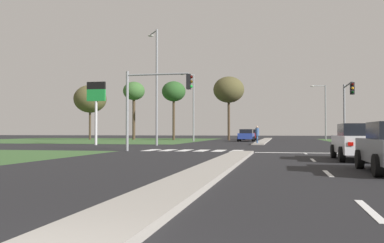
{
  "coord_description": "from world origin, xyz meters",
  "views": [
    {
      "loc": [
        2.14,
        -2.51,
        1.25
      ],
      "look_at": [
        -5.52,
        33.89,
        2.13
      ],
      "focal_mm": 39.63,
      "sensor_mm": 36.0,
      "label": 1
    }
  ],
  "objects_px": {
    "traffic_signal_near_left": "(152,95)",
    "car_red_fourth": "(250,135)",
    "treeline_second": "(134,92)",
    "treeline_fourth": "(229,90)",
    "street_lamp_fourth": "(324,109)",
    "treeline_third": "(174,92)",
    "street_lamp_third": "(192,103)",
    "car_blue_near": "(246,135)",
    "traffic_signal_far_right": "(347,102)",
    "treeline_near": "(90,99)",
    "street_lamp_second": "(156,82)",
    "car_white_third": "(359,142)",
    "fuel_price_totem": "(96,99)",
    "pedestrian_at_median": "(257,133)",
    "street_lamp_near": "(2,37)"
  },
  "relations": [
    {
      "from": "traffic_signal_near_left",
      "to": "car_red_fourth",
      "type": "bearing_deg",
      "value": 84.49
    },
    {
      "from": "treeline_second",
      "to": "treeline_fourth",
      "type": "relative_size",
      "value": 0.99
    },
    {
      "from": "street_lamp_fourth",
      "to": "treeline_third",
      "type": "xyz_separation_m",
      "value": [
        -22.06,
        -4.99,
        2.52
      ]
    },
    {
      "from": "street_lamp_third",
      "to": "treeline_third",
      "type": "bearing_deg",
      "value": 117.94
    },
    {
      "from": "car_red_fourth",
      "to": "car_blue_near",
      "type": "bearing_deg",
      "value": 91.0
    },
    {
      "from": "traffic_signal_far_right",
      "to": "treeline_near",
      "type": "height_order",
      "value": "treeline_near"
    },
    {
      "from": "traffic_signal_near_left",
      "to": "street_lamp_second",
      "type": "relative_size",
      "value": 0.49
    },
    {
      "from": "street_lamp_third",
      "to": "treeline_near",
      "type": "relative_size",
      "value": 1.02
    },
    {
      "from": "car_blue_near",
      "to": "treeline_second",
      "type": "height_order",
      "value": "treeline_second"
    },
    {
      "from": "car_red_fourth",
      "to": "street_lamp_fourth",
      "type": "bearing_deg",
      "value": -164.94
    },
    {
      "from": "treeline_second",
      "to": "traffic_signal_near_left",
      "type": "bearing_deg",
      "value": -68.65
    },
    {
      "from": "street_lamp_third",
      "to": "treeline_second",
      "type": "xyz_separation_m",
      "value": [
        -11.56,
        10.47,
        2.64
      ]
    },
    {
      "from": "car_white_third",
      "to": "traffic_signal_far_right",
      "type": "height_order",
      "value": "traffic_signal_far_right"
    },
    {
      "from": "car_white_third",
      "to": "fuel_price_totem",
      "type": "xyz_separation_m",
      "value": [
        -20.17,
        17.14,
        3.49
      ]
    },
    {
      "from": "traffic_signal_far_right",
      "to": "pedestrian_at_median",
      "type": "xyz_separation_m",
      "value": [
        -7.71,
        3.85,
        -2.58
      ]
    },
    {
      "from": "car_white_third",
      "to": "car_red_fourth",
      "type": "xyz_separation_m",
      "value": [
        -7.81,
        43.85,
        -0.01
      ]
    },
    {
      "from": "car_blue_near",
      "to": "car_red_fourth",
      "type": "height_order",
      "value": "car_red_fourth"
    },
    {
      "from": "car_blue_near",
      "to": "treeline_fourth",
      "type": "height_order",
      "value": "treeline_fourth"
    },
    {
      "from": "treeline_second",
      "to": "treeline_third",
      "type": "relative_size",
      "value": 1.03
    },
    {
      "from": "car_red_fourth",
      "to": "street_lamp_fourth",
      "type": "distance_m",
      "value": 11.87
    },
    {
      "from": "pedestrian_at_median",
      "to": "treeline_third",
      "type": "height_order",
      "value": "treeline_third"
    },
    {
      "from": "treeline_near",
      "to": "treeline_fourth",
      "type": "bearing_deg",
      "value": -0.32
    },
    {
      "from": "treeline_second",
      "to": "treeline_fourth",
      "type": "bearing_deg",
      "value": -9.25
    },
    {
      "from": "pedestrian_at_median",
      "to": "treeline_near",
      "type": "distance_m",
      "value": 33.18
    },
    {
      "from": "pedestrian_at_median",
      "to": "fuel_price_totem",
      "type": "xyz_separation_m",
      "value": [
        -14.59,
        -4.61,
        3.16
      ]
    },
    {
      "from": "car_blue_near",
      "to": "street_lamp_third",
      "type": "bearing_deg",
      "value": 15.33
    },
    {
      "from": "street_lamp_third",
      "to": "treeline_near",
      "type": "xyz_separation_m",
      "value": [
        -17.82,
        8.11,
        1.45
      ]
    },
    {
      "from": "car_blue_near",
      "to": "treeline_near",
      "type": "height_order",
      "value": "treeline_near"
    },
    {
      "from": "traffic_signal_near_left",
      "to": "street_lamp_third",
      "type": "bearing_deg",
      "value": 96.21
    },
    {
      "from": "street_lamp_second",
      "to": "treeline_second",
      "type": "height_order",
      "value": "street_lamp_second"
    },
    {
      "from": "traffic_signal_far_right",
      "to": "treeline_near",
      "type": "bearing_deg",
      "value": 146.01
    },
    {
      "from": "car_blue_near",
      "to": "street_lamp_second",
      "type": "distance_m",
      "value": 19.62
    },
    {
      "from": "street_lamp_third",
      "to": "car_red_fourth",
      "type": "bearing_deg",
      "value": 59.39
    },
    {
      "from": "fuel_price_totem",
      "to": "treeline_second",
      "type": "bearing_deg",
      "value": 102.25
    },
    {
      "from": "car_blue_near",
      "to": "traffic_signal_near_left",
      "type": "height_order",
      "value": "traffic_signal_near_left"
    },
    {
      "from": "street_lamp_near",
      "to": "fuel_price_totem",
      "type": "xyz_separation_m",
      "value": [
        -6.14,
        22.05,
        -0.65
      ]
    },
    {
      "from": "traffic_signal_near_left",
      "to": "street_lamp_third",
      "type": "relative_size",
      "value": 0.6
    },
    {
      "from": "car_blue_near",
      "to": "street_lamp_third",
      "type": "xyz_separation_m",
      "value": [
        -6.65,
        -1.82,
        4.02
      ]
    },
    {
      "from": "street_lamp_near",
      "to": "street_lamp_fourth",
      "type": "relative_size",
      "value": 1.07
    },
    {
      "from": "street_lamp_near",
      "to": "traffic_signal_near_left",
      "type": "bearing_deg",
      "value": 76.99
    },
    {
      "from": "traffic_signal_far_right",
      "to": "traffic_signal_near_left",
      "type": "height_order",
      "value": "traffic_signal_far_right"
    },
    {
      "from": "traffic_signal_near_left",
      "to": "street_lamp_fourth",
      "type": "height_order",
      "value": "street_lamp_fourth"
    },
    {
      "from": "treeline_near",
      "to": "car_blue_near",
      "type": "bearing_deg",
      "value": -14.41
    },
    {
      "from": "street_lamp_third",
      "to": "traffic_signal_near_left",
      "type": "bearing_deg",
      "value": -83.79
    },
    {
      "from": "car_blue_near",
      "to": "car_red_fourth",
      "type": "xyz_separation_m",
      "value": [
        -0.16,
        9.15,
        0.01
      ]
    },
    {
      "from": "street_lamp_second",
      "to": "fuel_price_totem",
      "type": "bearing_deg",
      "value": 177.77
    },
    {
      "from": "traffic_signal_far_right",
      "to": "street_lamp_fourth",
      "type": "bearing_deg",
      "value": 88.2
    },
    {
      "from": "street_lamp_near",
      "to": "treeline_third",
      "type": "height_order",
      "value": "street_lamp_near"
    },
    {
      "from": "street_lamp_third",
      "to": "fuel_price_totem",
      "type": "bearing_deg",
      "value": -110.46
    },
    {
      "from": "treeline_near",
      "to": "pedestrian_at_median",
      "type": "bearing_deg",
      "value": -35.93
    }
  ]
}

